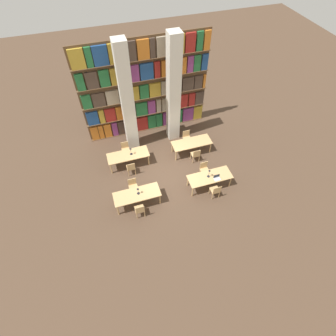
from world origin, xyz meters
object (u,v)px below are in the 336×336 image
Objects in this scene: pillar_left at (127,101)px; chair_2 at (216,191)px; reading_table_0 at (137,195)px; chair_4 at (131,168)px; reading_table_1 at (210,178)px; chair_7 at (187,137)px; desk_lamp_2 at (131,150)px; chair_5 at (126,149)px; chair_1 at (133,186)px; reading_table_3 at (192,143)px; laptop at (217,178)px; chair_0 at (140,210)px; chair_6 at (196,155)px; desk_lamp_1 at (209,172)px; chair_3 at (204,169)px; reading_table_2 at (128,156)px; desk_lamp_0 at (138,190)px; pillar_center at (174,92)px.

pillar_left is 6.17m from chair_2.
chair_4 reaches higher than reading_table_0.
reading_table_1 is 2.41× the size of chair_7.
desk_lamp_2 reaches higher than chair_2.
chair_1 is at bearing 86.53° from chair_5.
pillar_left is 4.10m from reading_table_3.
laptop is 0.70× the size of desk_lamp_2.
pillar_left is 6.68× the size of chair_7.
chair_0 is 5.28m from chair_7.
chair_6 is (-0.29, 2.00, -0.29)m from laptop.
desk_lamp_2 is (-3.26, 2.59, -0.03)m from desk_lamp_1.
chair_1 is 4.07m from laptop.
chair_1 is (-0.05, 0.70, -0.17)m from reading_table_0.
chair_6 is at bearing 156.22° from chair_5.
chair_6 is at bearing 98.16° from laptop.
chair_4 is at bearing 19.68° from chair_7.
pillar_left reaches higher than reading_table_3.
chair_1 and chair_2 have the same top height.
chair_3 is 1.00× the size of chair_6.
chair_3 is 4.02m from reading_table_2.
chair_0 reaches higher than reading_table_0.
laptop is (3.81, -0.29, -0.23)m from desk_lamp_0.
chair_2 and chair_4 have the same top height.
pillar_center is at bearing 52.60° from reading_table_0.
reading_table_0 is 0.36m from desk_lamp_0.
chair_0 is at bearing -96.10° from desk_lamp_2.
chair_6 is 1.00× the size of chair_7.
laptop is at bearing -37.00° from reading_table_2.
reading_table_1 is 0.37m from laptop.
chair_4 is (-3.54, 2.62, 0.00)m from chair_2.
chair_1 is 1.98× the size of desk_lamp_2.
desk_lamp_1 is 3.98m from chair_4.
reading_table_0 is 2.41× the size of chair_5.
pillar_center is at bearing 35.98° from chair_4.
desk_lamp_0 reaches higher than chair_1.
chair_3 is (3.57, 0.62, -0.52)m from desk_lamp_0.
pillar_center reaches higher than chair_6.
reading_table_2 is (-3.53, 1.92, 0.17)m from chair_3.
chair_4 is at bearing 86.53° from chair_0.
desk_lamp_0 is 4.73m from chair_7.
desk_lamp_0 is at bearing -145.87° from reading_table_3.
desk_lamp_2 is (-3.35, 1.91, 0.56)m from chair_3.
pillar_left is at bearing 76.28° from desk_lamp_2.
desk_lamp_1 reaches higher than chair_7.
reading_table_2 is 3.53m from chair_7.
pillar_left is 2.77× the size of reading_table_2.
laptop is 4.72m from reading_table_2.
pillar_left is at bearing -48.45° from chair_3.
chair_6 is at bearing -37.89° from pillar_left.
chair_2 is 2.48m from chair_6.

